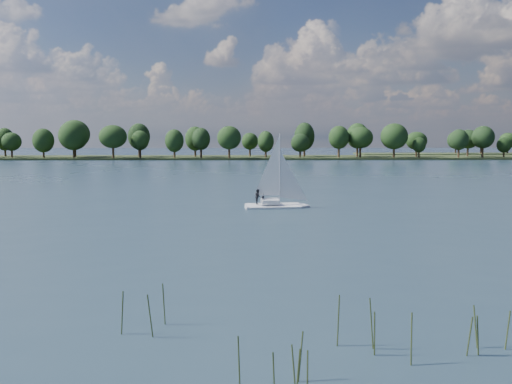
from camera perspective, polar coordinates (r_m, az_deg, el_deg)
The scene contains 5 objects.
ground at distance 134.08m, azimuth 2.57°, elevation 1.63°, with size 700.00×700.00×0.00m, color #233342.
far_shore at distance 245.82m, azimuth 0.91°, elevation 3.40°, with size 660.00×40.00×1.50m, color black.
sailboat at distance 72.64m, azimuth 1.79°, elevation 0.55°, with size 7.75×3.00×9.95m.
treeline at distance 241.92m, azimuth -0.02°, elevation 5.29°, with size 562.71×74.03×17.99m.
reeds at distance 26.68m, azimuth 18.59°, elevation -12.64°, with size 59.17×11.34×2.14m.
Camera 1 is at (-8.52, -33.50, 9.05)m, focal length 40.00 mm.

